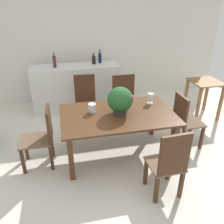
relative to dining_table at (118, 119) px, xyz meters
The scene contains 17 objects.
ground_plane 0.65m from the dining_table, 90.00° to the right, with size 7.04×7.04×0.00m, color silver.
back_wall 2.59m from the dining_table, 90.00° to the left, with size 6.40×0.10×2.60m, color silver.
dining_table is the anchor object (origin of this frame).
chair_foot_end 1.14m from the dining_table, ahead, with size 0.43×0.43×0.93m.
chair_far_left 1.09m from the dining_table, 110.26° to the left, with size 0.45×0.48×1.02m.
chair_far_right 1.08m from the dining_table, 69.19° to the left, with size 0.48×0.41×0.96m.
chair_head_end 1.13m from the dining_table, behind, with size 0.48×0.42×0.93m.
chair_near_right 1.08m from the dining_table, 68.83° to the right, with size 0.43×0.42×0.98m.
flower_centerpiece 0.31m from the dining_table, ahead, with size 0.38×0.38×0.42m.
crystal_vase_left 0.68m from the dining_table, 21.58° to the left, with size 0.10×0.10×0.18m.
crystal_vase_center_near 0.43m from the dining_table, 161.70° to the left, with size 0.12×0.12×0.14m.
wine_glass 0.42m from the dining_table, 69.26° to the left, with size 0.07×0.07×0.16m.
kitchen_counter 1.94m from the dining_table, 104.18° to the left, with size 1.88×0.57×0.98m, color silver.
wine_bottle_tall 1.97m from the dining_table, 91.87° to the left, with size 0.08×0.08×0.24m.
wine_bottle_dark 2.10m from the dining_table, 115.72° to the left, with size 0.07×0.07×0.30m.
wine_bottle_amber 2.04m from the dining_table, 87.58° to the left, with size 0.07×0.07×0.29m.
side_table 2.22m from the dining_table, 23.42° to the left, with size 0.58×0.58×0.79m.
Camera 1 is at (-0.76, -2.90, 2.33)m, focal length 37.04 mm.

